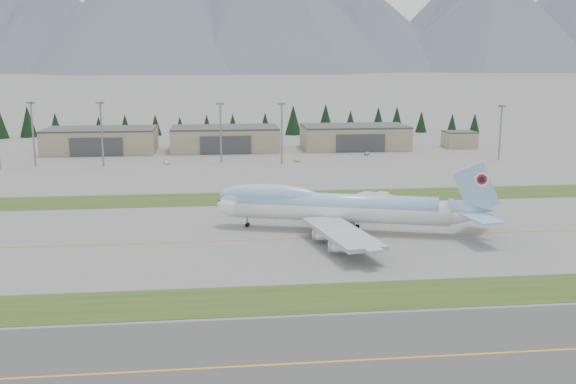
{
  "coord_description": "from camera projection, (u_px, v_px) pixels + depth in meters",
  "views": [
    {
      "loc": [
        -18.91,
        -141.94,
        40.52
      ],
      "look_at": [
        -1.35,
        14.5,
        8.0
      ],
      "focal_mm": 40.0,
      "sensor_mm": 36.0,
      "label": 1
    }
  ],
  "objects": [
    {
      "name": "hangar_right",
      "position": [
        354.0,
        137.0,
        298.11
      ],
      "size": [
        48.0,
        26.6,
        10.8
      ],
      "color": "gray",
      "rests_on": "ground"
    },
    {
      "name": "conifer_belt",
      "position": [
        236.0,
        122.0,
        352.44
      ],
      "size": [
        267.88,
        15.32,
        16.6
      ],
      "color": "black",
      "rests_on": "ground"
    },
    {
      "name": "control_shed",
      "position": [
        459.0,
        139.0,
        302.04
      ],
      "size": [
        14.0,
        12.0,
        7.6
      ],
      "color": "gray",
      "rests_on": "ground"
    },
    {
      "name": "hangar_left",
      "position": [
        101.0,
        140.0,
        285.55
      ],
      "size": [
        48.0,
        26.6,
        10.8
      ],
      "color": "gray",
      "rests_on": "ground"
    },
    {
      "name": "taxiway_line_near",
      "position": [
        360.0,
        360.0,
        88.06
      ],
      "size": [
        400.0,
        0.4,
        0.02
      ],
      "primitive_type": "cube",
      "color": "orange",
      "rests_on": "ground"
    },
    {
      "name": "ground",
      "position": [
        301.0,
        238.0,
        148.4
      ],
      "size": [
        7000.0,
        7000.0,
        0.0
      ],
      "primitive_type": "plane",
      "color": "slate",
      "rests_on": "ground"
    },
    {
      "name": "mountain_ridge_front",
      "position": [
        227.0,
        6.0,
        2252.24
      ],
      "size": [
        4286.45,
        1245.3,
        519.88
      ],
      "color": "#464C5E",
      "rests_on": "ground"
    },
    {
      "name": "asphalt_taxiway",
      "position": [
        360.0,
        360.0,
        88.06
      ],
      "size": [
        400.0,
        32.0,
        0.04
      ],
      "primitive_type": "cube",
      "color": "#3E3E3E",
      "rests_on": "ground"
    },
    {
      "name": "service_vehicle_c",
      "position": [
        367.0,
        155.0,
        278.37
      ],
      "size": [
        3.53,
        4.61,
        1.24
      ],
      "primitive_type": "imported",
      "rotation": [
        0.0,
        0.0,
        -0.48
      ],
      "color": "#A1A2A5",
      "rests_on": "ground"
    },
    {
      "name": "mountain_ridge_rear",
      "position": [
        283.0,
        13.0,
        2952.22
      ],
      "size": [
        4473.46,
        1039.38,
        519.69
      ],
      "color": "#464C5E",
      "rests_on": "ground"
    },
    {
      "name": "taxiway_line_main",
      "position": [
        301.0,
        238.0,
        148.4
      ],
      "size": [
        400.0,
        0.4,
        0.02
      ],
      "primitive_type": "cube",
      "color": "orange",
      "rests_on": "ground"
    },
    {
      "name": "grass_strip_near",
      "position": [
        329.0,
        297.0,
        111.42
      ],
      "size": [
        400.0,
        14.0,
        0.08
      ],
      "primitive_type": "cube",
      "color": "#29491A",
      "rests_on": "ground"
    },
    {
      "name": "floodlight_masts",
      "position": [
        192.0,
        123.0,
        249.47
      ],
      "size": [
        200.98,
        9.75,
        24.91
      ],
      "color": "gray",
      "rests_on": "ground"
    },
    {
      "name": "service_vehicle_b",
      "position": [
        297.0,
        162.0,
        259.62
      ],
      "size": [
        3.62,
        2.76,
        1.14
      ],
      "primitive_type": "imported",
      "rotation": [
        0.0,
        0.0,
        1.06
      ],
      "color": "#C7D234",
      "rests_on": "ground"
    },
    {
      "name": "grass_strip_far",
      "position": [
        281.0,
        198.0,
        192.19
      ],
      "size": [
        400.0,
        18.0,
        0.08
      ],
      "primitive_type": "cube",
      "color": "#29491A",
      "rests_on": "ground"
    },
    {
      "name": "boeing_747_freighter",
      "position": [
        337.0,
        207.0,
        153.72
      ],
      "size": [
        67.84,
        56.29,
        17.9
      ],
      "rotation": [
        0.0,
        0.0,
        -0.29
      ],
      "color": "white",
      "rests_on": "ground"
    },
    {
      "name": "hangar_center",
      "position": [
        225.0,
        139.0,
        291.55
      ],
      "size": [
        48.0,
        26.6,
        10.8
      ],
      "color": "gray",
      "rests_on": "ground"
    },
    {
      "name": "service_vehicle_a",
      "position": [
        167.0,
        164.0,
        254.47
      ],
      "size": [
        2.78,
        3.96,
        1.25
      ],
      "primitive_type": "imported",
      "rotation": [
        0.0,
        0.0,
        0.4
      ],
      "color": "white",
      "rests_on": "ground"
    }
  ]
}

